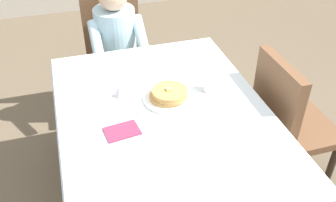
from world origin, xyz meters
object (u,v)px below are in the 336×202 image
at_px(plate_breakfast, 169,98).
at_px(fork_left_of_plate, 136,107).
at_px(dining_table_main, 165,126).
at_px(knife_right_of_plate, 202,96).
at_px(breakfast_stack, 169,94).
at_px(syrup_pitcher, 120,90).
at_px(chair_right_side, 287,118).
at_px(spoon_near_edge, 177,135).
at_px(chair_diner, 115,49).
at_px(diner_person, 117,42).
at_px(cup_coffee, 210,84).

relative_size(plate_breakfast, fork_left_of_plate, 1.56).
height_order(dining_table_main, knife_right_of_plate, knife_right_of_plate).
height_order(breakfast_stack, syrup_pitcher, breakfast_stack).
relative_size(chair_right_side, breakfast_stack, 4.41).
bearing_deg(breakfast_stack, dining_table_main, -116.52).
distance_m(plate_breakfast, knife_right_of_plate, 0.19).
bearing_deg(spoon_near_edge, chair_diner, 85.67).
bearing_deg(syrup_pitcher, knife_right_of_plate, -16.78).
bearing_deg(syrup_pitcher, breakfast_stack, -24.37).
bearing_deg(chair_right_side, fork_left_of_plate, -95.66).
relative_size(dining_table_main, diner_person, 1.36).
distance_m(cup_coffee, spoon_near_edge, 0.44).
xyz_separation_m(chair_right_side, cup_coffee, (-0.46, 0.14, 0.25)).
distance_m(dining_table_main, plate_breakfast, 0.16).
relative_size(dining_table_main, chair_diner, 1.64).
xyz_separation_m(dining_table_main, plate_breakfast, (0.05, 0.11, 0.10)).
xyz_separation_m(diner_person, fork_left_of_plate, (-0.06, -0.92, 0.07)).
xyz_separation_m(cup_coffee, syrup_pitcher, (-0.50, 0.09, -0.01)).
relative_size(chair_diner, knife_right_of_plate, 4.65).
bearing_deg(knife_right_of_plate, cup_coffee, -54.00).
bearing_deg(cup_coffee, chair_right_side, -16.23).
distance_m(chair_diner, fork_left_of_plate, 1.10).
bearing_deg(chair_diner, knife_right_of_plate, 106.56).
distance_m(chair_diner, diner_person, 0.21).
distance_m(chair_right_side, knife_right_of_plate, 0.58).
relative_size(knife_right_of_plate, spoon_near_edge, 1.33).
bearing_deg(breakfast_stack, cup_coffee, 5.96).
bearing_deg(cup_coffee, chair_diner, 110.35).
xyz_separation_m(chair_diner, knife_right_of_plate, (0.32, -1.08, 0.21)).
xyz_separation_m(syrup_pitcher, spoon_near_edge, (0.20, -0.41, -0.04)).
bearing_deg(spoon_near_edge, cup_coffee, 39.37).
distance_m(plate_breakfast, breakfast_stack, 0.03).
bearing_deg(chair_right_side, diner_person, -140.07).
relative_size(dining_table_main, syrup_pitcher, 19.05).
xyz_separation_m(dining_table_main, spoon_near_edge, (0.01, -0.19, 0.09)).
xyz_separation_m(plate_breakfast, syrup_pitcher, (-0.25, 0.11, 0.03)).
bearing_deg(cup_coffee, plate_breakfast, -174.25).
height_order(syrup_pitcher, fork_left_of_plate, syrup_pitcher).
distance_m(diner_person, fork_left_of_plate, 0.93).
bearing_deg(plate_breakfast, chair_right_side, -8.71).
xyz_separation_m(chair_right_side, plate_breakfast, (-0.72, 0.11, 0.22)).
bearing_deg(syrup_pitcher, spoon_near_edge, -63.90).
distance_m(chair_diner, cup_coffee, 1.13).
height_order(chair_diner, chair_right_side, same).
relative_size(diner_person, chair_right_side, 1.20).
height_order(plate_breakfast, syrup_pitcher, syrup_pitcher).
bearing_deg(spoon_near_edge, plate_breakfast, 73.32).
relative_size(plate_breakfast, cup_coffee, 2.48).
height_order(cup_coffee, knife_right_of_plate, cup_coffee).
bearing_deg(breakfast_stack, chair_diner, 97.13).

